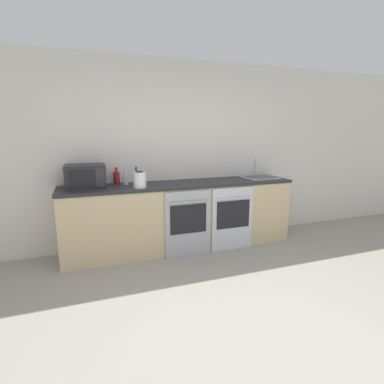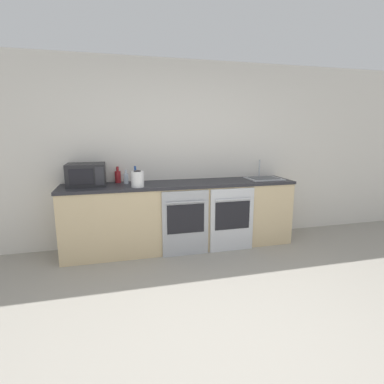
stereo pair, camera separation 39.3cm
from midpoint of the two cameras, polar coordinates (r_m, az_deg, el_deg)
name	(u,v)px [view 2 (the right image)]	position (r m, az deg, el deg)	size (l,w,h in m)	color
ground_plane	(238,341)	(2.67, 13.44, -26.06)	(16.00, 16.00, 0.00)	gray
wall_back	(176,154)	(4.37, -0.49, 7.29)	(10.00, 0.06, 2.60)	silver
counter_back	(181,215)	(4.20, 0.62, -4.46)	(3.19, 0.62, 0.93)	#D1B789
oven_left	(186,223)	(3.92, 1.65, -5.99)	(0.62, 0.06, 0.87)	#A8AAAF
oven_right	(232,220)	(4.14, 10.35, -5.22)	(0.62, 0.06, 0.87)	silver
microwave	(86,175)	(4.03, -16.89, 3.17)	(0.48, 0.39, 0.29)	#232326
bottle_clear	(126,178)	(4.07, -9.77, 2.59)	(0.06, 0.06, 0.19)	silver
bottle_red	(118,176)	(4.17, -11.36, 2.91)	(0.08, 0.08, 0.22)	maroon
bottle_blue	(135,178)	(3.93, -7.93, 2.70)	(0.07, 0.07, 0.25)	#234793
kettle	(138,179)	(3.80, -7.44, 2.44)	(0.16, 0.16, 0.21)	white
sink	(264,178)	(4.59, 15.92, 2.55)	(0.49, 0.40, 0.27)	#A8AAAF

